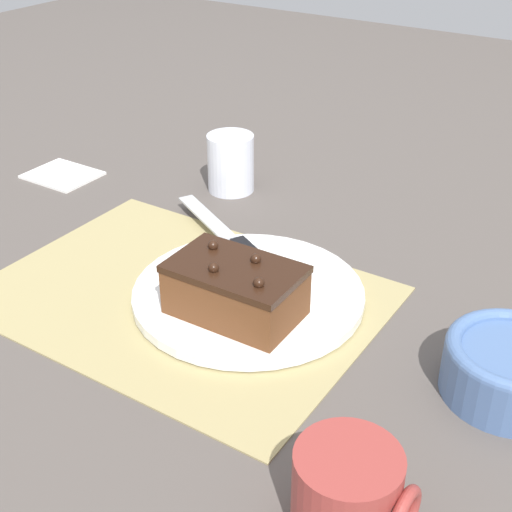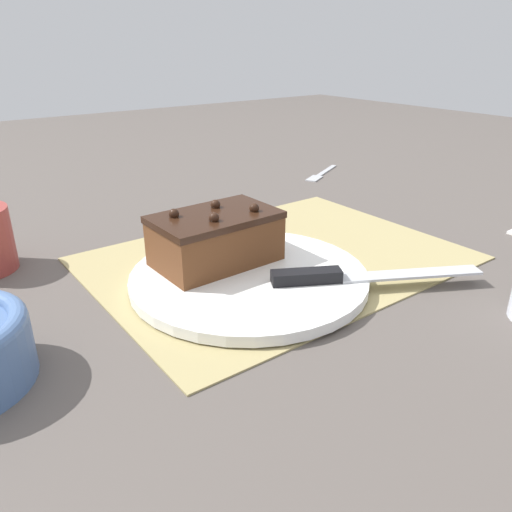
{
  "view_description": "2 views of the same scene",
  "coord_description": "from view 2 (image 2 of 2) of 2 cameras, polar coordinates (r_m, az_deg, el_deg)",
  "views": [
    {
      "loc": [
        0.46,
        -0.55,
        0.48
      ],
      "look_at": [
        0.06,
        0.07,
        0.04
      ],
      "focal_mm": 50.0,
      "sensor_mm": 36.0,
      "label": 1
    },
    {
      "loc": [
        0.38,
        0.46,
        0.26
      ],
      "look_at": [
        0.05,
        0.02,
        0.02
      ],
      "focal_mm": 35.0,
      "sensor_mm": 36.0,
      "label": 2
    }
  ],
  "objects": [
    {
      "name": "ground_plane",
      "position": [
        0.65,
        2.4,
        -0.35
      ],
      "size": [
        3.0,
        3.0,
        0.0
      ],
      "primitive_type": "plane",
      "color": "#544C47"
    },
    {
      "name": "placemat_woven",
      "position": [
        0.65,
        2.41,
        -0.19
      ],
      "size": [
        0.46,
        0.34,
        0.0
      ],
      "primitive_type": "cube",
      "color": "tan",
      "rests_on": "ground_plane"
    },
    {
      "name": "cake_plate",
      "position": [
        0.58,
        -0.8,
        -2.38
      ],
      "size": [
        0.28,
        0.28,
        0.01
      ],
      "color": "white",
      "rests_on": "placemat_woven"
    },
    {
      "name": "chocolate_cake",
      "position": [
        0.59,
        -4.63,
        2.08
      ],
      "size": [
        0.15,
        0.09,
        0.07
      ],
      "rotation": [
        0.0,
        0.0,
        0.02
      ],
      "color": "brown",
      "rests_on": "cake_plate"
    },
    {
      "name": "serving_knife",
      "position": [
        0.57,
        9.81,
        -2.22
      ],
      "size": [
        0.22,
        0.13,
        0.01
      ],
      "rotation": [
        0.0,
        0.0,
        1.07
      ],
      "color": "black",
      "rests_on": "cake_plate"
    },
    {
      "name": "dessert_fork",
      "position": [
        1.08,
        7.41,
        9.3
      ],
      "size": [
        0.14,
        0.08,
        0.01
      ],
      "rotation": [
        0.0,
        0.0,
        5.18
      ],
      "color": "#B7BABF",
      "rests_on": "ground_plane"
    }
  ]
}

